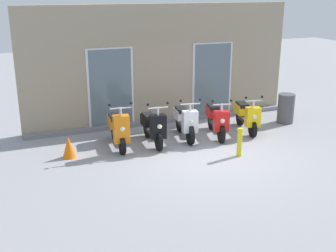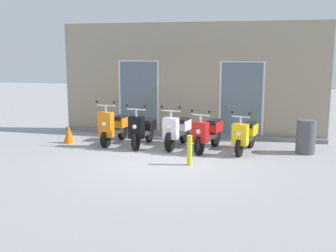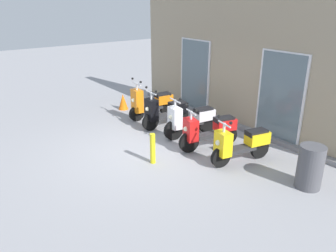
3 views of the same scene
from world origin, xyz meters
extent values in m
plane|color=#939399|center=(0.00, 0.00, 0.00)|extent=(40.00, 40.00, 0.00)
cube|color=gray|center=(0.00, 3.13, 1.72)|extent=(8.12, 0.30, 3.43)
cube|color=slate|center=(0.00, 2.88, 0.06)|extent=(8.12, 0.20, 0.12)
cube|color=silver|center=(-1.59, 2.96, 1.15)|extent=(1.31, 0.04, 2.30)
cube|color=slate|center=(-1.59, 2.94, 1.15)|extent=(1.19, 0.02, 2.22)
cube|color=silver|center=(1.59, 2.96, 1.15)|extent=(1.31, 0.04, 2.30)
cube|color=slate|center=(1.59, 2.94, 1.15)|extent=(1.19, 0.02, 2.22)
cylinder|color=black|center=(-1.88, 0.92, 0.23)|extent=(0.15, 0.46, 0.45)
cylinder|color=black|center=(-1.79, 1.98, 0.23)|extent=(0.15, 0.46, 0.45)
cube|color=#2D2D30|center=(-1.83, 1.45, 0.33)|extent=(0.32, 0.68, 0.09)
cube|color=orange|center=(-1.88, 0.96, 0.62)|extent=(0.40, 0.27, 0.68)
sphere|color=#F2EFCC|center=(-1.89, 0.83, 0.66)|extent=(0.12, 0.12, 0.12)
cube|color=orange|center=(-1.80, 1.88, 0.54)|extent=(0.34, 0.54, 0.28)
cube|color=black|center=(-1.80, 1.84, 0.68)|extent=(0.30, 0.50, 0.11)
cylinder|color=silver|center=(-1.88, 0.96, 1.05)|extent=(0.06, 0.06, 0.22)
cylinder|color=silver|center=(-1.88, 0.96, 1.14)|extent=(0.52, 0.08, 0.04)
sphere|color=black|center=(-1.62, 0.93, 1.24)|extent=(0.07, 0.07, 0.07)
sphere|color=black|center=(-2.14, 0.98, 1.24)|extent=(0.07, 0.07, 0.07)
cylinder|color=black|center=(-0.98, 0.81, 0.25)|extent=(0.11, 0.51, 0.50)
cylinder|color=black|center=(-0.92, 1.85, 0.25)|extent=(0.11, 0.51, 0.50)
cube|color=#2D2D30|center=(-0.95, 1.33, 0.35)|extent=(0.30, 0.66, 0.09)
cube|color=black|center=(-0.98, 0.85, 0.61)|extent=(0.39, 0.26, 0.59)
sphere|color=#F2EFCC|center=(-0.99, 0.72, 0.65)|extent=(0.12, 0.12, 0.12)
cube|color=black|center=(-0.92, 1.75, 0.50)|extent=(0.33, 0.54, 0.28)
cube|color=black|center=(-0.93, 1.71, 0.64)|extent=(0.29, 0.49, 0.11)
cylinder|color=silver|center=(-0.98, 0.85, 0.99)|extent=(0.06, 0.06, 0.22)
cylinder|color=silver|center=(-0.98, 0.85, 1.08)|extent=(0.50, 0.07, 0.04)
sphere|color=black|center=(-0.73, 0.83, 1.18)|extent=(0.07, 0.07, 0.07)
sphere|color=black|center=(-1.23, 0.86, 1.18)|extent=(0.07, 0.07, 0.07)
cylinder|color=black|center=(-0.07, 0.91, 0.26)|extent=(0.19, 0.54, 0.53)
cylinder|color=black|center=(0.09, 1.96, 0.26)|extent=(0.19, 0.54, 0.53)
cube|color=#2D2D30|center=(0.01, 1.44, 0.36)|extent=(0.36, 0.69, 0.09)
cube|color=white|center=(-0.07, 0.95, 0.60)|extent=(0.41, 0.30, 0.56)
sphere|color=#F2EFCC|center=(-0.09, 0.82, 0.64)|extent=(0.12, 0.12, 0.12)
cube|color=white|center=(0.07, 1.86, 0.54)|extent=(0.38, 0.56, 0.28)
cube|color=black|center=(0.07, 1.82, 0.68)|extent=(0.33, 0.51, 0.11)
cylinder|color=silver|center=(-0.07, 0.95, 0.97)|extent=(0.06, 0.06, 0.22)
cylinder|color=silver|center=(-0.07, 0.95, 1.06)|extent=(0.50, 0.11, 0.04)
sphere|color=black|center=(0.18, 0.91, 1.16)|extent=(0.07, 0.07, 0.07)
sphere|color=black|center=(-0.32, 0.99, 1.16)|extent=(0.07, 0.07, 0.07)
cylinder|color=black|center=(0.74, 0.74, 0.25)|extent=(0.22, 0.51, 0.50)
cylinder|color=black|center=(1.00, 1.80, 0.25)|extent=(0.22, 0.51, 0.50)
cube|color=#2D2D30|center=(0.87, 1.27, 0.35)|extent=(0.41, 0.72, 0.09)
cube|color=red|center=(0.75, 0.78, 0.57)|extent=(0.43, 0.32, 0.52)
sphere|color=#F2EFCC|center=(0.71, 0.66, 0.61)|extent=(0.12, 0.12, 0.12)
cube|color=red|center=(0.97, 1.70, 0.56)|extent=(0.42, 0.58, 0.28)
cube|color=black|center=(0.96, 1.66, 0.70)|extent=(0.37, 0.53, 0.11)
cylinder|color=silver|center=(0.75, 0.78, 0.92)|extent=(0.06, 0.06, 0.22)
cylinder|color=silver|center=(0.75, 0.78, 1.01)|extent=(0.47, 0.15, 0.04)
sphere|color=black|center=(0.98, 0.73, 1.11)|extent=(0.07, 0.07, 0.07)
sphere|color=black|center=(0.52, 0.84, 1.11)|extent=(0.07, 0.07, 0.07)
cylinder|color=black|center=(1.73, 0.80, 0.23)|extent=(0.19, 0.47, 0.46)
cylinder|color=black|center=(1.96, 1.84, 0.23)|extent=(0.19, 0.47, 0.46)
cube|color=#2D2D30|center=(1.84, 1.32, 0.33)|extent=(0.40, 0.70, 0.09)
cube|color=yellow|center=(1.74, 0.84, 0.55)|extent=(0.42, 0.32, 0.53)
sphere|color=#F2EFCC|center=(1.71, 0.72, 0.59)|extent=(0.12, 0.12, 0.12)
cube|color=yellow|center=(1.93, 1.74, 0.52)|extent=(0.40, 0.57, 0.28)
cube|color=black|center=(1.93, 1.70, 0.66)|extent=(0.36, 0.52, 0.11)
cylinder|color=silver|center=(1.74, 0.84, 0.91)|extent=(0.06, 0.06, 0.22)
cylinder|color=silver|center=(1.74, 0.84, 1.00)|extent=(0.44, 0.13, 0.04)
sphere|color=black|center=(1.95, 0.79, 1.10)|extent=(0.07, 0.07, 0.07)
sphere|color=black|center=(1.52, 0.89, 1.10)|extent=(0.07, 0.07, 0.07)
cylinder|color=yellow|center=(0.68, -0.26, 0.35)|extent=(0.12, 0.12, 0.70)
cone|color=orange|center=(-3.12, 1.17, 0.26)|extent=(0.32, 0.32, 0.52)
cylinder|color=#4C4C51|center=(3.35, 1.56, 0.44)|extent=(0.49, 0.49, 0.87)
camera|label=1|loc=(-4.46, -8.47, 3.84)|focal=45.65mm
camera|label=2|loc=(2.47, -9.42, 2.64)|focal=44.59mm
camera|label=3|loc=(6.18, -4.02, 3.44)|focal=35.35mm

